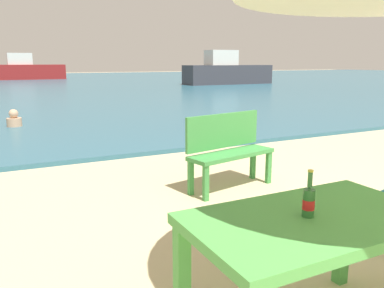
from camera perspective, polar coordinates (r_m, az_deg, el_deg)
The scene contains 7 objects.
sea_water at distance 31.39m, azimuth -21.91°, elevation 8.15°, with size 120.00×50.00×0.08m, color #2D6075.
picnic_table_green at distance 2.35m, azimuth 16.92°, elevation -12.38°, with size 1.40×0.80×0.76m.
beer_bottle_amber at distance 2.25m, azimuth 16.53°, elevation -7.82°, with size 0.07×0.07×0.26m.
bench_green_left at distance 5.01m, azimuth 5.24°, elevation -0.33°, with size 1.25×0.60×0.95m.
swimmer_person at distance 10.30m, azimuth -24.34°, elevation 3.22°, with size 0.34×0.34×0.41m.
boat_ferry at distance 37.62m, azimuth -22.82°, elevation 9.84°, with size 6.16×1.68×2.24m.
boat_tanker at distance 27.60m, azimuth 5.08°, elevation 10.34°, with size 6.25×1.71×2.27m.
Camera 1 is at (-2.75, -1.23, 1.59)m, focal length 36.87 mm.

